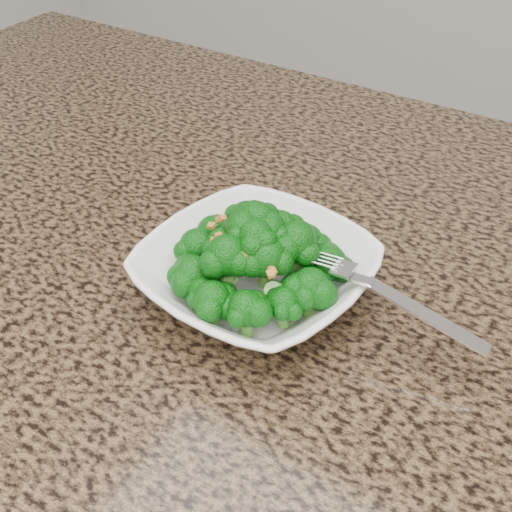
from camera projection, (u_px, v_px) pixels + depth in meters
The scene contains 5 objects.
granite_counter at pixel (248, 305), 0.66m from camera, with size 1.64×1.04×0.03m, color brown.
bowl at pixel (256, 275), 0.63m from camera, with size 0.22×0.22×0.05m, color white.
broccoli_pile at pixel (256, 225), 0.59m from camera, with size 0.19×0.19×0.07m, color #0A580B, non-canonical shape.
garlic_topping at pixel (256, 191), 0.57m from camera, with size 0.11×0.11×0.01m, color #C67630, non-canonical shape.
fork at pixel (366, 281), 0.57m from camera, with size 0.19×0.03×0.01m, color silver, non-canonical shape.
Camera 1 is at (0.26, -0.10, 1.33)m, focal length 45.00 mm.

